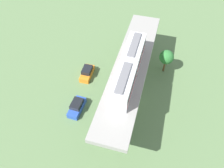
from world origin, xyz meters
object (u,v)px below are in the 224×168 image
train (129,68)px  parked_car_orange (87,73)px  parked_car_blue (77,107)px  tree_near_viaduct (166,57)px

train → parked_car_orange: train is taller
parked_car_orange → parked_car_blue: bearing=-84.5°
train → parked_car_orange: bearing=153.0°
train → tree_near_viaduct: 12.14m
train → tree_near_viaduct: (5.30, 9.64, -5.12)m
parked_car_blue → parked_car_orange: bearing=99.6°
parked_car_orange → tree_near_viaduct: size_ratio=0.87×
parked_car_blue → parked_car_orange: 7.97m
train → parked_car_blue: bearing=-155.5°
train → parked_car_blue: (-7.66, -3.48, -7.91)m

